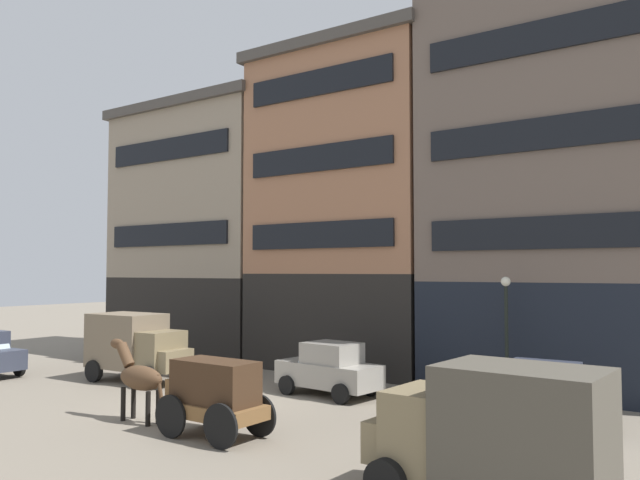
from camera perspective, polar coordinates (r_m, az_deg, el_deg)
name	(u,v)px	position (r m, az deg, el deg)	size (l,w,h in m)	color
ground_plane	(198,406)	(20.94, -11.15, -14.68)	(120.00, 120.00, 0.00)	slate
building_far_left	(207,229)	(33.84, -10.30, 1.01)	(10.10, 6.02, 13.06)	black
building_center_left	(353,207)	(28.28, 3.06, 3.05)	(8.87, 6.02, 14.35)	black
building_center_right	(563,147)	(25.11, 21.35, 7.92)	(10.08, 6.02, 17.76)	black
cargo_wagon	(214,392)	(16.88, -9.72, -13.61)	(2.94, 1.57, 1.98)	brown
draft_horse	(139,377)	(18.98, -16.29, -11.95)	(2.35, 0.64, 2.30)	#513823
delivery_truck_near	(137,345)	(25.67, -16.45, -9.20)	(4.40, 2.23, 2.62)	#7A6B4C
delivery_truck_far	(491,430)	(12.14, 15.44, -16.48)	(4.45, 2.36, 2.62)	#7A6B4C
sedan_light	(329,369)	(22.00, 0.87, -11.74)	(3.85, 2.19, 1.83)	gray
sedan_parked_curb	(539,396)	(18.35, 19.41, -13.36)	(3.74, 1.93, 1.83)	#333847
pedestrian_officer	(98,342)	(31.29, -19.70, -8.81)	(0.46, 0.46, 1.79)	black
streetlamp_curbside	(506,320)	(21.66, 16.71, -7.07)	(0.32, 0.32, 4.12)	black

